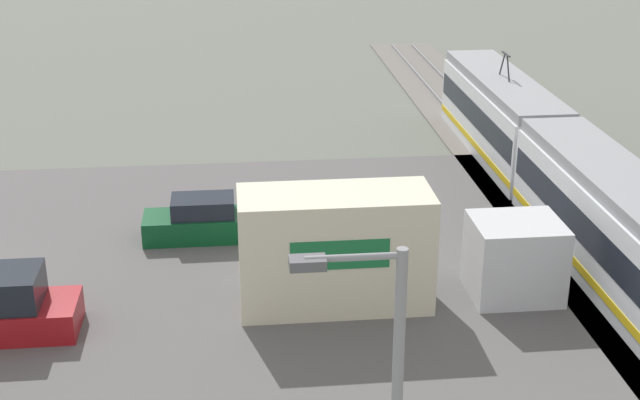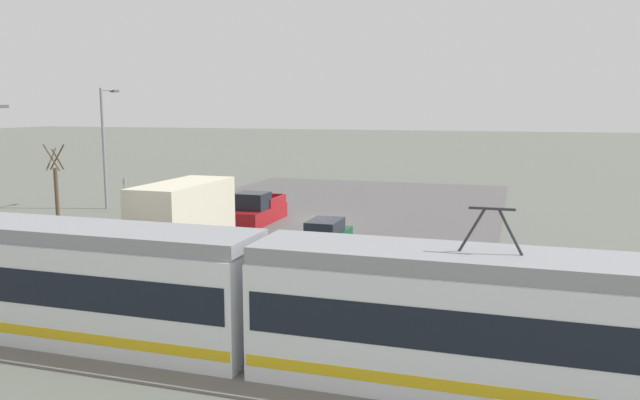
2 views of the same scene
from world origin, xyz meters
name	(u,v)px [view 2 (image 2 of 2)]	position (x,y,z in m)	size (l,w,h in m)	color
ground_plane	(313,221)	(0.00, 0.00, 0.00)	(320.00, 320.00, 0.00)	#60665B
road_surface	(313,220)	(0.00, 0.00, 0.04)	(22.99, 42.84, 0.08)	#565454
rail_bed	(93,340)	(0.00, 21.77, 0.05)	(72.92, 4.40, 0.22)	slate
light_rail_tram	(258,302)	(-5.53, 21.77, 1.80)	(24.37, 2.71, 4.67)	white
box_truck	(167,231)	(2.20, 13.74, 1.78)	(2.43, 10.06, 3.69)	silver
pickup_truck	(257,211)	(3.01, 2.11, 0.81)	(2.01, 5.25, 1.95)	maroon
sedan_car_0	(325,238)	(-3.30, 8.19, 0.72)	(1.72, 4.35, 1.56)	#0C4723
street_tree	(56,188)	(14.74, 5.85, 2.25)	(1.17, 0.97, 4.94)	brown
street_lamp_mid_block	(105,140)	(15.54, -0.23, 4.87)	(0.36, 1.95, 8.49)	gray
no_parking_sign	(124,191)	(13.51, 0.71, 1.44)	(0.32, 0.08, 2.37)	gray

